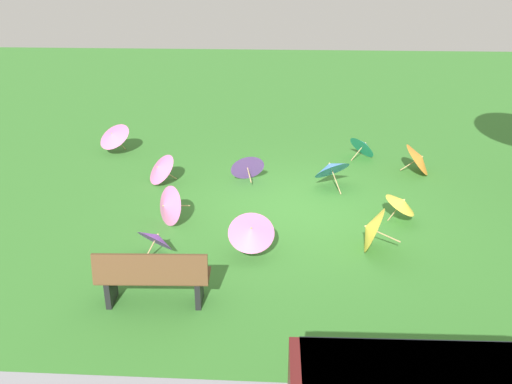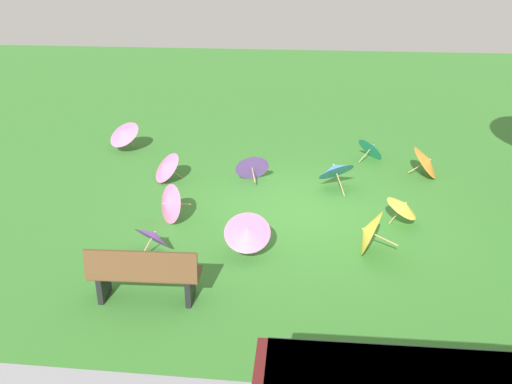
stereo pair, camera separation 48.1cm
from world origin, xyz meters
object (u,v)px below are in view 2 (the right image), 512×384
at_px(parasol_pink_2, 123,133).
at_px(parasol_yellow_1, 367,231).
at_px(parasol_pink_1, 167,204).
at_px(parasol_purple_2, 153,235).
at_px(parasol_teal_2, 372,147).
at_px(parasol_purple_0, 252,165).
at_px(parasol_blue_1, 335,169).
at_px(parasol_pink_3, 247,230).
at_px(park_bench, 144,274).
at_px(parasol_pink_0, 165,167).
at_px(parasol_orange_0, 428,161).
at_px(parasol_yellow_0, 404,206).

distance_m(parasol_pink_2, parasol_yellow_1, 7.44).
xyz_separation_m(parasol_pink_1, parasol_purple_2, (-0.06, 1.15, -0.05)).
bearing_deg(parasol_teal_2, parasol_purple_0, 30.75).
bearing_deg(parasol_blue_1, parasol_purple_0, -10.52).
xyz_separation_m(parasol_purple_0, parasol_blue_1, (-1.83, 0.34, 0.12)).
bearing_deg(parasol_pink_2, parasol_pink_1, 119.22).
bearing_deg(parasol_yellow_1, parasol_pink_2, -38.70).
distance_m(parasol_pink_3, parasol_blue_1, 3.35).
relative_size(park_bench, parasol_pink_3, 1.93).
distance_m(parasol_pink_0, parasol_pink_1, 2.08).
height_order(parasol_pink_0, parasol_yellow_1, parasol_yellow_1).
bearing_deg(parasol_pink_1, parasol_orange_0, -151.04).
bearing_deg(parasol_blue_1, parasol_purple_2, 44.59).
height_order(parasol_purple_0, parasol_pink_2, parasol_pink_2).
relative_size(parasol_pink_0, parasol_purple_2, 1.14).
xyz_separation_m(park_bench, parasol_purple_2, (0.28, -1.41, -0.13)).
height_order(parasol_yellow_0, parasol_blue_1, parasol_blue_1).
bearing_deg(parasol_purple_2, park_bench, 101.19).
bearing_deg(parasol_purple_2, parasol_pink_1, -87.08).
relative_size(park_bench, parasol_yellow_1, 1.80).
height_order(parasol_yellow_0, parasol_purple_2, parasol_yellow_0).
height_order(parasol_pink_2, parasol_yellow_0, parasol_pink_2).
bearing_deg(parasol_teal_2, parasol_pink_2, 0.22).
height_order(parasol_purple_2, parasol_yellow_1, parasol_yellow_1).
xyz_separation_m(parasol_orange_0, parasol_pink_2, (7.45, -0.96, 0.12)).
bearing_deg(parasol_purple_0, parasol_pink_3, 95.31).
bearing_deg(parasol_blue_1, parasol_yellow_1, 100.06).
xyz_separation_m(parasol_yellow_1, parasol_blue_1, (0.47, -2.68, 0.08)).
height_order(parasol_purple_2, parasol_pink_3, parasol_pink_3).
height_order(parasol_pink_0, parasol_pink_3, parasol_pink_3).
height_order(parasol_purple_0, parasol_yellow_1, parasol_yellow_1).
xyz_separation_m(parasol_pink_0, parasol_orange_0, (-5.86, -0.92, 0.02)).
bearing_deg(parasol_pink_2, parasol_blue_1, 159.68).
bearing_deg(parasol_pink_0, parasol_blue_1, 178.60).
xyz_separation_m(park_bench, parasol_orange_0, (-4.94, -5.48, -0.09)).
distance_m(parasol_pink_0, parasol_purple_0, 1.93).
xyz_separation_m(parasol_yellow_0, parasol_blue_1, (1.23, -1.56, 0.09)).
relative_size(parasol_purple_2, parasol_pink_3, 0.99).
bearing_deg(park_bench, parasol_pink_2, -68.73).
bearing_deg(parasol_yellow_1, parasol_teal_2, -95.95).
distance_m(parasol_yellow_0, parasol_blue_1, 1.99).
xyz_separation_m(parasol_purple_0, parasol_pink_3, (-0.31, 3.32, 0.11)).
bearing_deg(parasol_pink_0, parasol_purple_0, -172.63).
xyz_separation_m(parasol_yellow_0, parasol_purple_2, (4.33, 1.50, -0.07)).
bearing_deg(parasol_pink_1, parasol_yellow_0, -175.47).
bearing_deg(parasol_pink_2, parasol_yellow_1, 141.30).
distance_m(parasol_pink_1, parasol_pink_3, 1.97).
relative_size(parasol_pink_1, parasol_yellow_1, 0.89).
relative_size(parasol_pink_1, parasol_blue_1, 0.76).
bearing_deg(parasol_purple_0, park_bench, 78.30).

